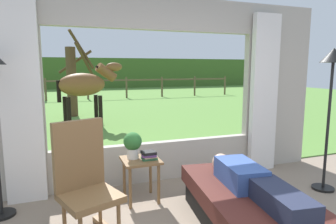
{
  "coord_description": "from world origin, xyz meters",
  "views": [
    {
      "loc": [
        -1.24,
        -1.63,
        1.59
      ],
      "look_at": [
        0.0,
        1.8,
        1.05
      ],
      "focal_mm": 31.41,
      "sensor_mm": 36.0,
      "label": 1
    }
  ],
  "objects_px": {
    "recliner_sofa": "(248,209)",
    "floor_lamp_right": "(332,77)",
    "rocking_chair": "(85,183)",
    "potted_plant": "(133,143)",
    "horse": "(85,85)",
    "side_table": "(141,167)",
    "book_stack": "(149,155)",
    "pasture_tree": "(73,79)",
    "reclining_person": "(252,181)"
  },
  "relations": [
    {
      "from": "recliner_sofa",
      "to": "reclining_person",
      "type": "bearing_deg",
      "value": -82.62
    },
    {
      "from": "side_table",
      "to": "floor_lamp_right",
      "type": "relative_size",
      "value": 0.28
    },
    {
      "from": "reclining_person",
      "to": "rocking_chair",
      "type": "relative_size",
      "value": 1.28
    },
    {
      "from": "side_table",
      "to": "book_stack",
      "type": "xyz_separation_m",
      "value": [
        0.09,
        -0.06,
        0.15
      ]
    },
    {
      "from": "reclining_person",
      "to": "floor_lamp_right",
      "type": "xyz_separation_m",
      "value": [
        1.54,
        0.55,
        0.97
      ]
    },
    {
      "from": "book_stack",
      "to": "floor_lamp_right",
      "type": "bearing_deg",
      "value": -11.06
    },
    {
      "from": "recliner_sofa",
      "to": "floor_lamp_right",
      "type": "bearing_deg",
      "value": 25.31
    },
    {
      "from": "rocking_chair",
      "to": "book_stack",
      "type": "xyz_separation_m",
      "value": [
        0.77,
        0.55,
        0.03
      ]
    },
    {
      "from": "floor_lamp_right",
      "to": "pasture_tree",
      "type": "relative_size",
      "value": 0.67
    },
    {
      "from": "rocking_chair",
      "to": "book_stack",
      "type": "relative_size",
      "value": 5.63
    },
    {
      "from": "rocking_chair",
      "to": "floor_lamp_right",
      "type": "relative_size",
      "value": 0.61
    },
    {
      "from": "recliner_sofa",
      "to": "reclining_person",
      "type": "height_order",
      "value": "reclining_person"
    },
    {
      "from": "recliner_sofa",
      "to": "horse",
      "type": "relative_size",
      "value": 0.99
    },
    {
      "from": "side_table",
      "to": "horse",
      "type": "distance_m",
      "value": 4.8
    },
    {
      "from": "recliner_sofa",
      "to": "side_table",
      "type": "xyz_separation_m",
      "value": [
        -0.82,
        1.0,
        0.21
      ]
    },
    {
      "from": "horse",
      "to": "floor_lamp_right",
      "type": "bearing_deg",
      "value": 11.7
    },
    {
      "from": "pasture_tree",
      "to": "reclining_person",
      "type": "bearing_deg",
      "value": -80.51
    },
    {
      "from": "pasture_tree",
      "to": "rocking_chair",
      "type": "bearing_deg",
      "value": -91.49
    },
    {
      "from": "horse",
      "to": "rocking_chair",
      "type": "bearing_deg",
      "value": -19.48
    },
    {
      "from": "floor_lamp_right",
      "to": "reclining_person",
      "type": "bearing_deg",
      "value": -160.4
    },
    {
      "from": "recliner_sofa",
      "to": "book_stack",
      "type": "relative_size",
      "value": 9.06
    },
    {
      "from": "rocking_chair",
      "to": "potted_plant",
      "type": "height_order",
      "value": "rocking_chair"
    },
    {
      "from": "book_stack",
      "to": "pasture_tree",
      "type": "height_order",
      "value": "pasture_tree"
    },
    {
      "from": "potted_plant",
      "to": "pasture_tree",
      "type": "distance_m",
      "value": 6.81
    },
    {
      "from": "side_table",
      "to": "floor_lamp_right",
      "type": "bearing_deg",
      "value": -12.0
    },
    {
      "from": "recliner_sofa",
      "to": "potted_plant",
      "type": "relative_size",
      "value": 5.63
    },
    {
      "from": "reclining_person",
      "to": "pasture_tree",
      "type": "distance_m",
      "value": 8.03
    },
    {
      "from": "book_stack",
      "to": "pasture_tree",
      "type": "distance_m",
      "value": 6.95
    },
    {
      "from": "potted_plant",
      "to": "horse",
      "type": "xyz_separation_m",
      "value": [
        -0.18,
        4.67,
        0.45
      ]
    },
    {
      "from": "recliner_sofa",
      "to": "rocking_chair",
      "type": "relative_size",
      "value": 1.61
    },
    {
      "from": "reclining_person",
      "to": "side_table",
      "type": "relative_size",
      "value": 2.76
    },
    {
      "from": "potted_plant",
      "to": "side_table",
      "type": "bearing_deg",
      "value": -36.87
    },
    {
      "from": "horse",
      "to": "recliner_sofa",
      "type": "bearing_deg",
      "value": -4.2
    },
    {
      "from": "rocking_chair",
      "to": "horse",
      "type": "bearing_deg",
      "value": 64.96
    },
    {
      "from": "recliner_sofa",
      "to": "pasture_tree",
      "type": "xyz_separation_m",
      "value": [
        -1.32,
        7.84,
        1.03
      ]
    },
    {
      "from": "side_table",
      "to": "floor_lamp_right",
      "type": "xyz_separation_m",
      "value": [
        2.36,
        -0.5,
        1.06
      ]
    },
    {
      "from": "side_table",
      "to": "horse",
      "type": "bearing_deg",
      "value": 93.17
    },
    {
      "from": "book_stack",
      "to": "reclining_person",
      "type": "bearing_deg",
      "value": -53.42
    },
    {
      "from": "potted_plant",
      "to": "floor_lamp_right",
      "type": "relative_size",
      "value": 0.17
    },
    {
      "from": "potted_plant",
      "to": "reclining_person",
      "type": "bearing_deg",
      "value": -50.85
    },
    {
      "from": "recliner_sofa",
      "to": "horse",
      "type": "bearing_deg",
      "value": 108.11
    },
    {
      "from": "potted_plant",
      "to": "horse",
      "type": "height_order",
      "value": "horse"
    },
    {
      "from": "recliner_sofa",
      "to": "horse",
      "type": "height_order",
      "value": "horse"
    },
    {
      "from": "rocking_chair",
      "to": "book_stack",
      "type": "height_order",
      "value": "rocking_chair"
    },
    {
      "from": "reclining_person",
      "to": "recliner_sofa",
      "type": "bearing_deg",
      "value": 97.38
    },
    {
      "from": "potted_plant",
      "to": "horse",
      "type": "distance_m",
      "value": 4.7
    },
    {
      "from": "recliner_sofa",
      "to": "side_table",
      "type": "relative_size",
      "value": 3.46
    },
    {
      "from": "reclining_person",
      "to": "potted_plant",
      "type": "height_order",
      "value": "potted_plant"
    },
    {
      "from": "rocking_chair",
      "to": "floor_lamp_right",
      "type": "bearing_deg",
      "value": -18.45
    },
    {
      "from": "book_stack",
      "to": "pasture_tree",
      "type": "relative_size",
      "value": 0.07
    }
  ]
}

